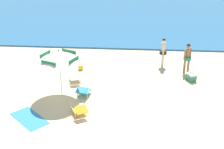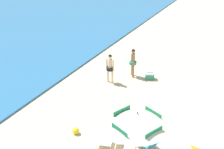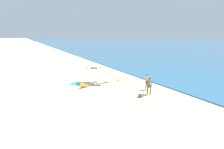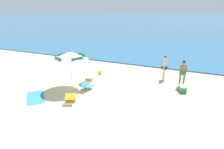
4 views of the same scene
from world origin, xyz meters
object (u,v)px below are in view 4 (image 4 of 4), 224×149
at_px(cooler_box, 182,89).
at_px(beach_towel, 36,97).
at_px(person_standing_near_shore, 165,66).
at_px(lounge_chair_facing_sea, 89,77).
at_px(person_standing_beside, 183,71).
at_px(lounge_chair_beside_umbrella, 86,85).
at_px(beach_ball, 100,72).
at_px(beach_umbrella_striped_main, 70,56).
at_px(lounge_chair_under_umbrella, 71,97).

height_order(cooler_box, beach_towel, cooler_box).
bearing_deg(person_standing_near_shore, lounge_chair_facing_sea, -152.39).
bearing_deg(person_standing_beside, person_standing_near_shore, 148.09).
bearing_deg(cooler_box, lounge_chair_facing_sea, -173.86).
height_order(lounge_chair_beside_umbrella, cooler_box, lounge_chair_beside_umbrella).
distance_m(person_standing_beside, beach_towel, 8.87).
distance_m(person_standing_near_shore, beach_ball, 4.73).
relative_size(person_standing_beside, beach_ball, 5.70).
xyz_separation_m(beach_umbrella_striped_main, beach_ball, (0.42, 2.91, -1.86)).
xyz_separation_m(lounge_chair_facing_sea, cooler_box, (5.97, 0.64, -0.07)).
bearing_deg(beach_umbrella_striped_main, beach_towel, -113.58).
bearing_deg(lounge_chair_beside_umbrella, cooler_box, 21.03).
xyz_separation_m(lounge_chair_under_umbrella, person_standing_beside, (5.10, 4.69, 0.68)).
bearing_deg(lounge_chair_facing_sea, beach_towel, -110.86).
bearing_deg(person_standing_beside, beach_umbrella_striped_main, -154.27).
bearing_deg(lounge_chair_facing_sea, cooler_box, 6.14).
relative_size(lounge_chair_beside_umbrella, cooler_box, 1.55).
xyz_separation_m(beach_umbrella_striped_main, lounge_chair_facing_sea, (0.41, 1.37, -1.73)).
xyz_separation_m(person_standing_beside, cooler_box, (0.13, -0.99, -0.75)).
xyz_separation_m(lounge_chair_under_umbrella, beach_towel, (-2.07, -0.44, -0.27)).
bearing_deg(beach_ball, cooler_box, -8.53).
distance_m(lounge_chair_beside_umbrella, beach_towel, 2.88).
relative_size(lounge_chair_facing_sea, cooler_box, 1.66).
xyz_separation_m(person_standing_near_shore, beach_towel, (-5.93, -5.90, -0.95)).
relative_size(beach_ball, beach_towel, 0.16).
xyz_separation_m(beach_umbrella_striped_main, beach_towel, (-0.93, -2.12, -2.00)).
relative_size(lounge_chair_beside_umbrella, lounge_chair_facing_sea, 0.93).
bearing_deg(beach_umbrella_striped_main, cooler_box, 17.55).
height_order(cooler_box, beach_ball, cooler_box).
relative_size(lounge_chair_under_umbrella, lounge_chair_facing_sea, 1.02).
height_order(lounge_chair_under_umbrella, person_standing_near_shore, person_standing_near_shore).
bearing_deg(lounge_chair_facing_sea, beach_ball, 89.31).
relative_size(lounge_chair_facing_sea, beach_ball, 3.45).
height_order(beach_umbrella_striped_main, beach_ball, beach_umbrella_striped_main).
bearing_deg(beach_towel, person_standing_beside, 35.58).
bearing_deg(person_standing_near_shore, lounge_chair_beside_umbrella, -136.08).
height_order(beach_umbrella_striped_main, lounge_chair_beside_umbrella, beach_umbrella_striped_main).
relative_size(beach_umbrella_striped_main, person_standing_beside, 1.44).
xyz_separation_m(beach_umbrella_striped_main, lounge_chair_beside_umbrella, (1.04, -0.03, -1.72)).
bearing_deg(beach_umbrella_striped_main, person_standing_near_shore, 37.06).
bearing_deg(person_standing_beside, lounge_chair_beside_umbrella, -149.66).
bearing_deg(beach_umbrella_striped_main, lounge_chair_facing_sea, 73.55).
distance_m(person_standing_beside, beach_ball, 5.88).
relative_size(person_standing_near_shore, person_standing_beside, 1.00).
distance_m(lounge_chair_beside_umbrella, lounge_chair_facing_sea, 1.55).
bearing_deg(beach_towel, lounge_chair_beside_umbrella, 46.65).
xyz_separation_m(person_standing_near_shore, person_standing_beside, (1.24, -0.77, 0.00)).
xyz_separation_m(lounge_chair_beside_umbrella, beach_ball, (-0.62, 2.94, -0.13)).
bearing_deg(cooler_box, person_standing_beside, 97.66).
distance_m(lounge_chair_under_umbrella, lounge_chair_facing_sea, 3.15).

